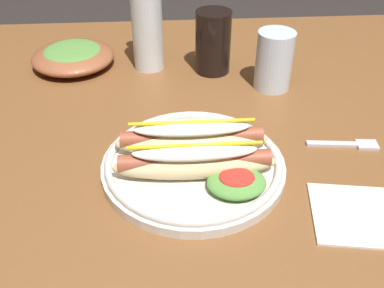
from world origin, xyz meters
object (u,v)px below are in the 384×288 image
(side_bowl, at_px, (73,56))
(glass_bottle, at_px, (147,23))
(fork, at_px, (348,144))
(napkin, at_px, (359,215))
(soda_cup, at_px, (213,42))
(hot_dog_plate, at_px, (195,159))
(water_cup, at_px, (274,60))

(side_bowl, bearing_deg, glass_bottle, -5.56)
(fork, xyz_separation_m, side_bowl, (-0.51, 0.34, 0.02))
(napkin, bearing_deg, soda_cup, 109.11)
(soda_cup, bearing_deg, glass_bottle, 169.00)
(fork, bearing_deg, hot_dog_plate, -162.98)
(soda_cup, bearing_deg, fork, -55.46)
(soda_cup, bearing_deg, hot_dog_plate, -100.50)
(fork, bearing_deg, water_cup, 118.71)
(hot_dog_plate, relative_size, water_cup, 2.43)
(soda_cup, bearing_deg, side_bowl, 171.97)
(soda_cup, distance_m, side_bowl, 0.31)
(fork, relative_size, water_cup, 1.03)
(fork, bearing_deg, napkin, -98.68)
(hot_dog_plate, height_order, soda_cup, soda_cup)
(hot_dog_plate, relative_size, napkin, 2.21)
(glass_bottle, bearing_deg, soda_cup, -11.00)
(soda_cup, xyz_separation_m, water_cup, (0.11, -0.08, -0.01))
(hot_dog_plate, height_order, water_cup, water_cup)
(fork, bearing_deg, soda_cup, 130.84)
(hot_dog_plate, relative_size, fork, 2.37)
(fork, height_order, side_bowl, side_bowl)
(fork, xyz_separation_m, glass_bottle, (-0.34, 0.32, 0.10))
(soda_cup, relative_size, glass_bottle, 0.50)
(soda_cup, relative_size, water_cup, 1.12)
(water_cup, relative_size, side_bowl, 0.65)
(side_bowl, xyz_separation_m, napkin, (0.46, -0.50, -0.02))
(water_cup, xyz_separation_m, glass_bottle, (-0.25, 0.11, 0.04))
(water_cup, xyz_separation_m, napkin, (0.04, -0.38, -0.06))
(hot_dog_plate, height_order, side_bowl, hot_dog_plate)
(hot_dog_plate, distance_m, water_cup, 0.32)
(hot_dog_plate, bearing_deg, glass_bottle, 101.33)
(hot_dog_plate, distance_m, soda_cup, 0.35)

